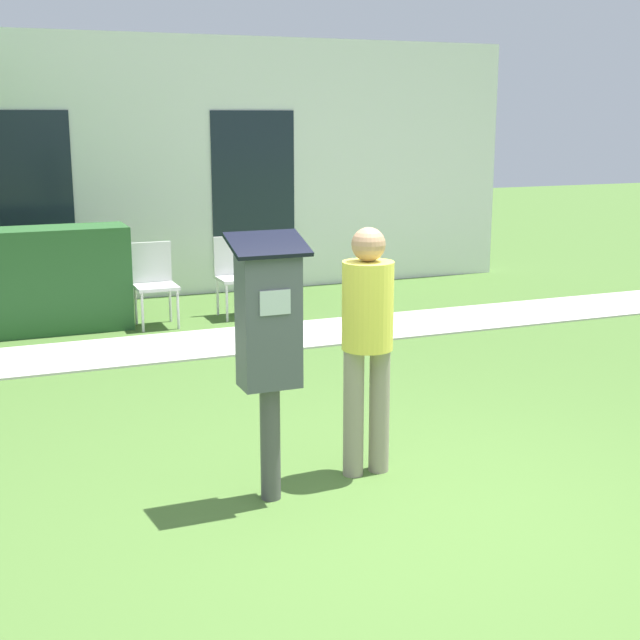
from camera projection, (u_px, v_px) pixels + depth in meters
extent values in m
plane|color=#476B2D|center=(381.00, 511.00, 5.15)|extent=(40.00, 40.00, 0.00)
cube|color=beige|center=(200.00, 344.00, 8.89)|extent=(12.00, 1.10, 0.02)
cube|color=white|center=(142.00, 169.00, 10.95)|extent=(10.00, 0.24, 3.20)
cube|color=#19232D|center=(25.00, 198.00, 10.38)|extent=(1.10, 0.02, 2.00)
cube|color=#19232D|center=(254.00, 190.00, 11.41)|extent=(1.10, 0.02, 2.00)
cylinder|color=#4C4C4C|center=(270.00, 443.00, 5.26)|extent=(0.12, 0.12, 0.70)
cube|color=#4C5156|center=(269.00, 319.00, 5.09)|extent=(0.34, 0.22, 0.80)
cube|color=silver|center=(275.00, 303.00, 4.96)|extent=(0.18, 0.01, 0.14)
cube|color=black|center=(268.00, 244.00, 4.99)|extent=(0.44, 0.31, 0.12)
cylinder|color=gray|center=(353.00, 413.00, 5.60)|extent=(0.13, 0.13, 0.82)
cylinder|color=gray|center=(379.00, 410.00, 5.66)|extent=(0.13, 0.13, 0.82)
cylinder|color=#EADB4C|center=(368.00, 306.00, 5.48)|extent=(0.32, 0.32, 0.55)
sphere|color=tan|center=(368.00, 244.00, 5.39)|extent=(0.21, 0.21, 0.21)
cylinder|color=silver|center=(143.00, 313.00, 9.38)|extent=(0.03, 0.03, 0.42)
cylinder|color=silver|center=(178.00, 310.00, 9.52)|extent=(0.03, 0.03, 0.42)
cylinder|color=silver|center=(136.00, 306.00, 9.72)|extent=(0.03, 0.03, 0.42)
cylinder|color=silver|center=(170.00, 303.00, 9.86)|extent=(0.03, 0.03, 0.42)
cube|color=silver|center=(156.00, 287.00, 9.57)|extent=(0.44, 0.44, 0.04)
cube|color=silver|center=(151.00, 262.00, 9.70)|extent=(0.44, 0.04, 0.44)
cylinder|color=silver|center=(227.00, 303.00, 9.85)|extent=(0.03, 0.03, 0.42)
cylinder|color=silver|center=(260.00, 301.00, 9.99)|extent=(0.03, 0.03, 0.42)
cylinder|color=silver|center=(218.00, 297.00, 10.19)|extent=(0.03, 0.03, 0.42)
cylinder|color=silver|center=(249.00, 294.00, 10.33)|extent=(0.03, 0.03, 0.42)
cube|color=silver|center=(238.00, 279.00, 10.04)|extent=(0.44, 0.44, 0.04)
cube|color=silver|center=(232.00, 255.00, 10.17)|extent=(0.44, 0.04, 0.44)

